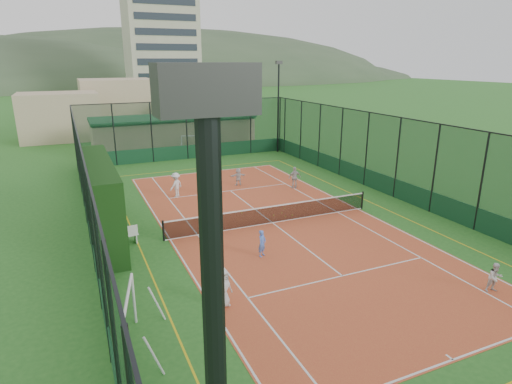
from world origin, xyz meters
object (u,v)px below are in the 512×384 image
Objects in this scene: child_near_right at (495,278)px; coach at (209,180)px; child_far_left at (176,185)px; child_far_right at (295,178)px; clubhouse at (174,133)px; apartment_tower at (160,29)px; child_near_mid at (262,243)px; white_bench at (119,236)px; futsal_goal_far at (198,146)px; floodlight_ne at (278,108)px; futsal_goal_near at (130,322)px; child_far_back at (238,177)px; child_near_left at (223,288)px.

child_near_right is 0.61× the size of coach.
child_far_right is (7.77, -1.32, -0.05)m from child_far_left.
clubhouse is 62.64m from apartment_tower.
coach is at bearing 51.03° from child_near_mid.
white_bench is 19.51m from futsal_goal_far.
apartment_tower reaches higher than child_far_right.
futsal_goal_far is (-7.52, 1.00, -3.20)m from floodlight_ne.
floodlight_ne is at bearing 26.83° from child_near_mid.
clubhouse reaches higher than futsal_goal_near.
child_near_left is at bearing 69.27° from child_far_back.
child_near_right is (3.37, -27.27, -0.35)m from futsal_goal_far.
child_near_right is (12.81, -2.08, -0.30)m from futsal_goal_near.
child_near_left is at bearing -167.89° from child_near_mid.
child_near_left is 1.15× the size of child_near_mid.
child_far_right reaches higher than child_far_back.
child_near_right is at bearing -94.71° from apartment_tower.
futsal_goal_far is 21.28m from child_near_mid.
clubhouse reaches higher than white_bench.
child_far_back is at bearing 44.88° from child_near_left.
child_far_left is 1.06× the size of child_far_right.
child_far_right is 1.22× the size of child_far_back.
white_bench is at bearing -135.05° from floodlight_ne.
child_near_left is 0.95× the size of child_far_right.
futsal_goal_far is at bearing 46.31° from child_near_mid.
child_far_back is at bearing -98.40° from apartment_tower.
floodlight_ne is 3.01× the size of futsal_goal_near.
child_far_left is at bearing -101.66° from apartment_tower.
futsal_goal_near is at bearing 179.07° from child_near_mid.
child_far_back is (-7.62, -9.16, -3.51)m from floodlight_ne.
child_near_right is at bearing -47.99° from white_bench.
white_bench is at bearing -103.61° from apartment_tower.
white_bench is at bearing 30.07° from child_far_right.
coach is (-5.69, 0.95, 0.20)m from child_far_right.
child_far_left is (-1.38, 10.00, 0.17)m from child_near_mid.
coach is (0.69, 9.63, 0.33)m from child_near_mid.
apartment_tower is 17.25× the size of white_bench.
futsal_goal_near is at bearing -105.78° from clubhouse.
floodlight_ne is 10.47m from clubhouse.
apartment_tower is at bearing 67.32° from white_bench.
coach is (-5.94, 15.87, 0.36)m from child_near_right.
child_far_left is (4.23, 6.35, 0.30)m from white_bench.
child_far_left is at bearing -2.30° from child_far_right.
futsal_goal_near reaches higher than child_near_right.
child_near_left reaches higher than child_near_right.
futsal_goal_near is at bearing -102.80° from apartment_tower.
floodlight_ne reaches higher than child_near_right.
child_near_left is (-17.09, -88.54, -14.30)m from apartment_tower.
coach is at bearing 133.23° from child_far_left.
floodlight_ne is 27.10m from child_near_left.
clubhouse is 9.76× the size of child_far_left.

